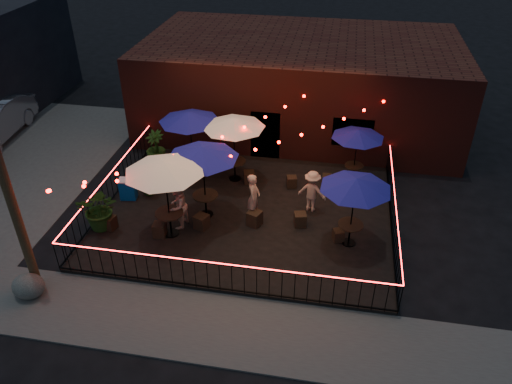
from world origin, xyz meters
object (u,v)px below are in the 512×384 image
Objects in this scene: utility_pole at (1,169)px; boulder at (28,286)px; cafe_table_3 at (234,123)px; cafe_table_4 at (356,185)px; cafe_table_5 at (358,134)px; cafe_table_2 at (202,153)px; cooler at (128,189)px; cafe_table_1 at (189,118)px; cafe_table_0 at (164,168)px.

utility_pole is 8.70× the size of boulder.
cafe_table_4 is at bearing -35.98° from cafe_table_3.
cafe_table_5 is (9.06, 7.39, -1.86)m from utility_pole.
cafe_table_2 is 5.02m from cafe_table_4.
utility_pole reaches higher than cafe_table_5.
cafe_table_2 is 3.72m from cooler.
utility_pole is 2.88× the size of cafe_table_1.
cooler is (-2.21, 1.77, -2.14)m from cafe_table_0.
cafe_table_1 is at bearing 43.70° from cooler.
cafe_table_1 reaches higher than cafe_table_5.
cafe_table_1 is 3.49m from cooler.
cafe_table_3 is (1.76, -0.25, 0.02)m from cafe_table_1.
cooler is (-3.07, 0.50, -2.04)m from cafe_table_2.
cafe_table_4 is 1.22× the size of cafe_table_5.
cafe_table_0 is at bearing -109.60° from cafe_table_3.
cafe_table_0 is 4.03m from cafe_table_3.
utility_pole is at bearing -137.51° from cafe_table_0.
cafe_table_1 is 0.88× the size of cafe_table_2.
cafe_table_4 is (4.96, -0.72, -0.20)m from cafe_table_2.
utility_pole is 5.97m from cafe_table_2.
cafe_table_0 is 1.00× the size of cafe_table_1.
cafe_table_5 is at bearing 10.72° from cooler.
cooler is (-1.80, -2.27, -1.95)m from cafe_table_1.
cafe_table_3 is 3.16× the size of boulder.
boulder is (-4.02, -4.58, -2.23)m from cafe_table_2.
cafe_table_4 reaches higher than boulder.
cafe_table_5 is at bearing 40.81° from boulder.
cafe_table_3 reaches higher than cafe_table_1.
cafe_table_1 is at bearing 114.59° from cafe_table_2.
cafe_table_3 is at bearing 21.77° from cooler.
cafe_table_4 is at bearing -90.90° from cafe_table_5.
boulder is (-3.16, -3.32, -2.34)m from cafe_table_0.
cafe_table_1 is 8.14m from boulder.
cafe_table_1 is at bearing 150.71° from cafe_table_4.
cafe_table_2 reaches higher than cafe_table_4.
cafe_table_4 reaches higher than cooler.
cooler is at bearing 141.34° from cafe_table_0.
cafe_table_0 is 1.53m from cafe_table_2.
cafe_table_1 is (-0.41, 4.03, -0.18)m from cafe_table_0.
cafe_table_4 is at bearing 5.32° from cafe_table_0.
cafe_table_2 reaches higher than cooler.
utility_pole is 2.53× the size of cafe_table_2.
cafe_table_2 is at bearing -147.31° from cafe_table_5.
boulder is at bearing -131.24° from cafe_table_2.
cafe_table_0 is at bearing 46.45° from boulder.
utility_pole is at bearing -124.04° from cafe_table_3.
cafe_table_0 is 3.03× the size of boulder.
utility_pole is at bearing -159.01° from cafe_table_4.
cafe_table_2 is 1.30× the size of cafe_table_5.
cafe_table_2 is 1.07× the size of cafe_table_4.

